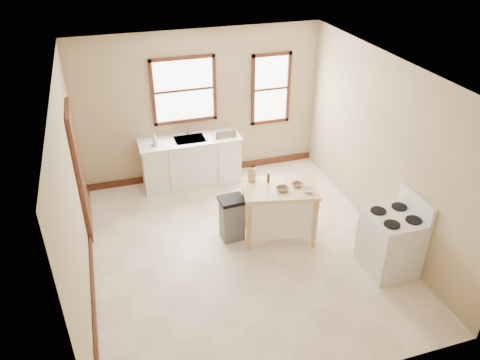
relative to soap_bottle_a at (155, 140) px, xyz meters
name	(u,v)px	position (x,y,z in m)	size (l,w,h in m)	color
floor	(241,249)	(0.93, -2.10, -1.03)	(5.00, 5.00, 0.00)	beige
ceiling	(242,72)	(0.93, -2.10, 1.77)	(5.00, 5.00, 0.00)	white
wall_back	(201,106)	(0.93, 0.40, 0.37)	(4.50, 0.04, 2.80)	tan
wall_left	(73,196)	(-1.32, -2.10, 0.37)	(0.04, 5.00, 2.80)	tan
wall_right	(383,149)	(3.18, -2.10, 0.37)	(0.04, 5.00, 2.80)	tan
window_main	(184,90)	(0.63, 0.38, 0.72)	(1.17, 0.06, 1.22)	#3D1C10
window_side	(271,89)	(2.28, 0.38, 0.57)	(0.77, 0.06, 1.37)	#3D1C10
door_left	(80,171)	(-1.28, -0.80, 0.02)	(0.06, 0.90, 2.10)	#3D1C10
baseboard_back	(204,171)	(0.93, 0.37, -0.97)	(4.50, 0.04, 0.12)	#3D1C10
baseboard_left	(92,275)	(-1.29, -2.10, -0.97)	(0.04, 5.00, 0.12)	#3D1C10
sink_counter	(191,161)	(0.63, 0.10, -0.57)	(1.86, 0.62, 0.92)	white
faucet	(187,130)	(0.63, 0.28, 0.00)	(0.03, 0.03, 0.22)	silver
soap_bottle_a	(155,140)	(0.00, 0.00, 0.00)	(0.08, 0.09, 0.22)	#B2B2B2
soap_bottle_b	(155,140)	(0.00, 0.08, -0.02)	(0.08, 0.08, 0.17)	#B2B2B2
dish_rack	(224,133)	(1.27, 0.04, -0.06)	(0.42, 0.31, 0.10)	silver
kitchen_island	(279,212)	(1.59, -1.95, -0.57)	(1.12, 0.71, 0.91)	#FAE193
knife_block	(252,175)	(1.25, -1.63, -0.02)	(0.10, 0.10, 0.20)	tan
pepper_grinder	(268,178)	(1.47, -1.75, -0.04)	(0.04, 0.04, 0.15)	#422211
bowl_a	(283,189)	(1.60, -2.04, -0.09)	(0.19, 0.19, 0.05)	brown
bowl_b	(298,185)	(1.86, -1.98, -0.10)	(0.16, 0.16, 0.04)	brown
bowl_c	(308,190)	(1.94, -2.19, -0.09)	(0.16, 0.16, 0.05)	white
trash_bin	(232,218)	(0.88, -1.77, -0.66)	(0.38, 0.32, 0.74)	#5C5C5A
gas_stove	(392,235)	(2.83, -3.12, -0.44)	(0.73, 0.74, 1.18)	white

